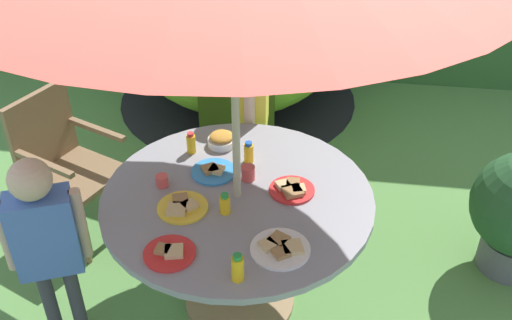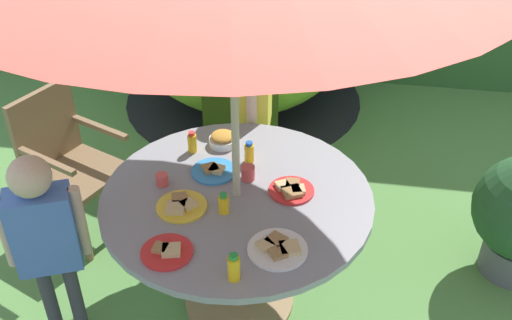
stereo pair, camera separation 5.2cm
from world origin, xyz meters
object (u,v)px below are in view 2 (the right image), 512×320
object	(u,v)px
plate_near_left	(167,251)
cup_near	(162,179)
plate_near_right	(214,170)
juice_bottle_center_back	(192,142)
plate_center_front	(278,248)
juice_bottle_front_edge	(234,268)
plate_mid_right	(291,190)
juice_bottle_far_left	(224,204)
wooden_chair	(65,157)
snack_bowl	(223,139)
garden_table	(237,219)
child_in_yellow_shirt	(255,93)
cup_far	(248,173)
child_in_blue_shirt	(44,230)
juice_bottle_far_right	(249,153)
dome_tent	(242,12)
plate_mid_left	(181,206)

from	to	relation	value
plate_near_left	cup_near	world-z (taller)	cup_near
plate_near_right	juice_bottle_center_back	xyz separation A→B (m)	(-0.15, 0.17, 0.05)
plate_center_front	juice_bottle_front_edge	bearing A→B (deg)	-128.93
plate_near_right	plate_mid_right	world-z (taller)	same
juice_bottle_far_left	wooden_chair	bearing A→B (deg)	150.60
snack_bowl	plate_mid_right	world-z (taller)	snack_bowl
plate_near_right	snack_bowl	bearing A→B (deg)	90.98
garden_table	juice_bottle_front_edge	bearing A→B (deg)	-80.43
garden_table	plate_near_left	world-z (taller)	plate_near_left
plate_near_left	juice_bottle_center_back	world-z (taller)	juice_bottle_center_back
child_in_yellow_shirt	snack_bowl	xyz separation A→B (m)	(-0.10, -0.46, -0.04)
snack_bowl	juice_bottle_front_edge	xyz separation A→B (m)	(0.24, -0.95, 0.03)
juice_bottle_far_left	garden_table	bearing A→B (deg)	75.36
plate_near_right	cup_far	xyz separation A→B (m)	(0.18, -0.03, 0.03)
child_in_blue_shirt	cup_near	world-z (taller)	child_in_blue_shirt
juice_bottle_far_right	plate_near_left	bearing A→B (deg)	-107.90
dome_tent	child_in_yellow_shirt	xyz separation A→B (m)	(0.32, -1.36, 0.05)
plate_near_right	cup_near	world-z (taller)	cup_near
snack_bowl	child_in_blue_shirt	bearing A→B (deg)	-131.38
plate_mid_left	plate_center_front	bearing A→B (deg)	-23.63
snack_bowl	cup_near	world-z (taller)	snack_bowl
child_in_blue_shirt	plate_near_left	world-z (taller)	child_in_blue_shirt
wooden_chair	child_in_yellow_shirt	size ratio (longest dim) A/B	0.71
plate_center_front	cup_far	bearing A→B (deg)	113.92
plate_near_left	cup_near	distance (m)	0.49
wooden_chair	cup_far	distance (m)	1.24
plate_mid_right	cup_near	size ratio (longest dim) A/B	3.62
dome_tent	plate_center_front	bearing A→B (deg)	-85.62
snack_bowl	juice_bottle_far_right	bearing A→B (deg)	-39.13
plate_mid_left	plate_near_left	world-z (taller)	same
wooden_chair	juice_bottle_far_left	world-z (taller)	wooden_chair
wooden_chair	snack_bowl	distance (m)	1.01
plate_near_right	plate_mid_right	size ratio (longest dim) A/B	1.03
plate_mid_right	snack_bowl	bearing A→B (deg)	139.50
garden_table	plate_near_left	distance (m)	0.51
wooden_chair	plate_near_right	bearing A→B (deg)	-84.97
plate_near_left	cup_near	bearing A→B (deg)	108.71
juice_bottle_front_edge	plate_mid_right	bearing A→B (deg)	74.64
plate_center_front	juice_bottle_center_back	size ratio (longest dim) A/B	2.18
plate_near_left	snack_bowl	bearing A→B (deg)	85.61
plate_center_front	plate_near_left	size ratio (longest dim) A/B	1.16
child_in_yellow_shirt	plate_near_left	bearing A→B (deg)	-10.66
plate_near_right	cup_far	distance (m)	0.18
plate_center_front	juice_bottle_far_right	size ratio (longest dim) A/B	2.15
garden_table	cup_near	bearing A→B (deg)	176.33
plate_mid_right	juice_bottle_center_back	xyz separation A→B (m)	(-0.55, 0.26, 0.04)
juice_bottle_front_edge	cup_far	distance (m)	0.67
juice_bottle_front_edge	snack_bowl	bearing A→B (deg)	104.34
child_in_yellow_shirt	snack_bowl	bearing A→B (deg)	-15.41
plate_near_left	juice_bottle_far_left	world-z (taller)	juice_bottle_far_left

